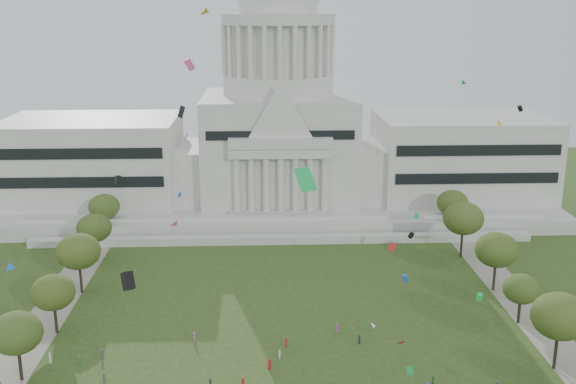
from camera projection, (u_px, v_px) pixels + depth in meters
capitol at (279, 136)px, 199.38m from camera, size 160.00×64.50×91.30m
path_left at (29, 343)px, 122.94m from camera, size 8.00×160.00×0.04m
path_right at (546, 333)px, 126.70m from camera, size 8.00×160.00×0.04m
row_tree_l_2 at (16, 333)px, 108.57m from camera, size 8.42×8.42×11.97m
row_tree_r_2 at (560, 316)px, 111.88m from camera, size 9.55×9.55×13.58m
row_tree_l_3 at (53, 293)px, 124.69m from camera, size 8.12×8.12×11.55m
row_tree_r_3 at (521, 289)px, 128.99m from camera, size 7.01×7.01×9.98m
row_tree_l_4 at (78, 251)px, 142.19m from camera, size 9.29×9.29×13.21m
row_tree_r_4 at (497, 250)px, 143.40m from camera, size 9.19×9.19×13.06m
row_tree_l_5 at (94, 228)px, 160.31m from camera, size 8.33×8.33×11.85m
row_tree_r_5 at (463, 218)px, 162.58m from camera, size 9.82×9.82×13.96m
row_tree_l_6 at (104, 207)px, 177.74m from camera, size 8.19×8.19×11.64m
row_tree_r_6 at (453, 203)px, 180.33m from camera, size 8.42×8.42×11.97m
person_2 at (434, 381)px, 109.16m from camera, size 0.87×0.70×1.55m
distant_crowd at (203, 383)px, 108.21m from camera, size 62.91×39.05×1.94m
kite_swarm at (308, 259)px, 94.78m from camera, size 88.57×101.43×60.04m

